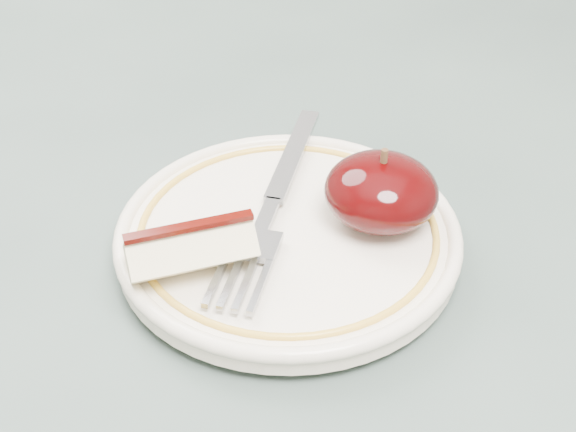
% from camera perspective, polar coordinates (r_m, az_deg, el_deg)
% --- Properties ---
extents(table, '(0.90, 0.90, 0.75)m').
position_cam_1_polar(table, '(0.54, -6.06, -8.83)').
color(table, brown).
rests_on(table, ground).
extents(plate, '(0.20, 0.20, 0.02)m').
position_cam_1_polar(plate, '(0.46, 0.00, -1.38)').
color(plate, beige).
rests_on(plate, table).
extents(apple_half, '(0.07, 0.06, 0.05)m').
position_cam_1_polar(apple_half, '(0.46, 6.64, 1.74)').
color(apple_half, black).
rests_on(apple_half, plate).
extents(apple_wedge, '(0.07, 0.06, 0.03)m').
position_cam_1_polar(apple_wedge, '(0.42, -6.89, -2.41)').
color(apple_wedge, '#FAEDB8').
rests_on(apple_wedge, plate).
extents(fork, '(0.03, 0.20, 0.00)m').
position_cam_1_polar(fork, '(0.47, -1.10, 0.99)').
color(fork, gray).
rests_on(fork, plate).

